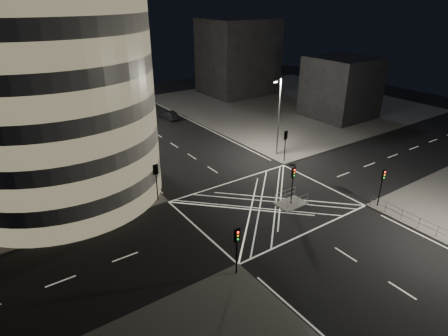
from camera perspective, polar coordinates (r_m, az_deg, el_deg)
ground at (r=38.52m, az=6.43°, el=-5.45°), size 120.00×120.00×0.00m
sidewalk_far_right at (r=75.38m, az=9.88°, el=9.67°), size 42.00×42.00×0.15m
central_island at (r=38.76m, az=10.14°, el=-5.37°), size 3.00×2.00×0.15m
building_right_far at (r=81.63m, az=2.11°, el=16.58°), size 14.00×12.00×15.00m
building_right_near at (r=67.82m, az=17.38°, el=11.66°), size 10.00×10.00×10.00m
building_far_end at (r=85.36m, az=-22.97°, el=16.03°), size 18.00×8.00×18.00m
tree_a at (r=38.83m, az=-14.11°, el=1.06°), size 4.33×4.33×6.51m
tree_b at (r=43.86m, az=-17.13°, el=4.63°), size 3.93×3.93×7.12m
tree_c at (r=49.36m, az=-19.41°, el=6.53°), size 4.09×4.09×7.21m
tree_d at (r=54.95m, az=-21.24°, el=8.08°), size 4.82×4.82×7.67m
tree_e at (r=60.89m, az=-22.58°, el=8.34°), size 4.38×4.38×6.36m
traffic_signal_fl at (r=38.03m, az=-10.32°, el=-1.16°), size 0.55×0.22×4.00m
traffic_signal_nl at (r=27.82m, az=1.96°, el=-11.32°), size 0.55×0.22×4.00m
traffic_signal_fr at (r=47.26m, az=9.35°, el=4.17°), size 0.55×0.22×4.00m
traffic_signal_nr at (r=39.51m, az=22.96°, el=-1.82°), size 0.55×0.22×4.00m
traffic_signal_island at (r=37.44m, az=10.46°, el=-1.61°), size 0.55×0.22×4.00m
street_lamp_left_near at (r=41.29m, az=-14.48°, el=4.52°), size 1.25×0.25×10.00m
street_lamp_left_far at (r=57.89m, az=-21.08°, el=9.41°), size 1.25×0.25×10.00m
street_lamp_right_far at (r=48.35m, az=8.32°, el=8.00°), size 1.25×0.25×10.00m
railing_near_right at (r=38.00m, az=28.63°, el=-7.91°), size 0.06×11.70×1.10m
railing_island_south at (r=37.92m, az=11.15°, el=-5.10°), size 2.80×0.06×1.10m
railing_island_north at (r=39.01m, az=9.29°, el=-4.04°), size 2.80×0.06×1.10m
sedan at (r=65.29m, az=-8.37°, el=8.00°), size 1.94×4.45×1.42m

